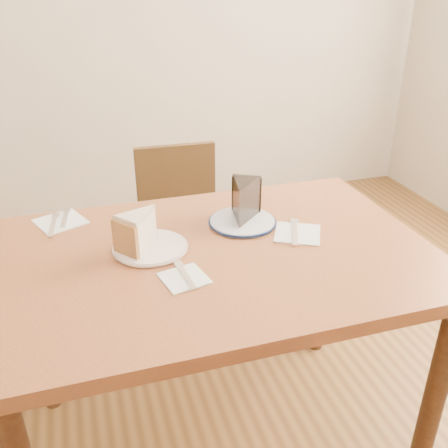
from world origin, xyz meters
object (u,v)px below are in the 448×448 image
(chair_far, at_px, (184,235))
(chocolate_cake, at_px, (243,203))
(table, at_px, (217,281))
(plate_cream, at_px, (150,247))
(plate_navy, at_px, (242,222))
(carrot_cake, at_px, (142,231))

(chair_far, height_order, chocolate_cake, chocolate_cake)
(table, distance_m, plate_cream, 0.21)
(chair_far, distance_m, plate_cream, 0.72)
(table, bearing_deg, chair_far, 85.61)
(table, relative_size, plate_cream, 5.99)
(plate_navy, bearing_deg, chocolate_cake, 63.38)
(chair_far, height_order, carrot_cake, carrot_cake)
(chocolate_cake, bearing_deg, chair_far, -52.89)
(plate_cream, distance_m, carrot_cake, 0.06)
(table, xyz_separation_m, plate_navy, (0.12, 0.14, 0.10))
(plate_cream, relative_size, plate_navy, 1.01)
(plate_navy, bearing_deg, chair_far, 97.83)
(table, bearing_deg, chocolate_cake, 48.77)
(chocolate_cake, bearing_deg, carrot_cake, 41.80)
(plate_cream, bearing_deg, table, -20.52)
(table, distance_m, plate_navy, 0.22)
(table, bearing_deg, plate_cream, 159.48)
(carrot_cake, relative_size, chocolate_cake, 0.93)
(table, height_order, plate_cream, plate_cream)
(plate_cream, height_order, chocolate_cake, chocolate_cake)
(chair_far, xyz_separation_m, plate_cream, (-0.22, -0.61, 0.31))
(table, relative_size, carrot_cake, 10.18)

